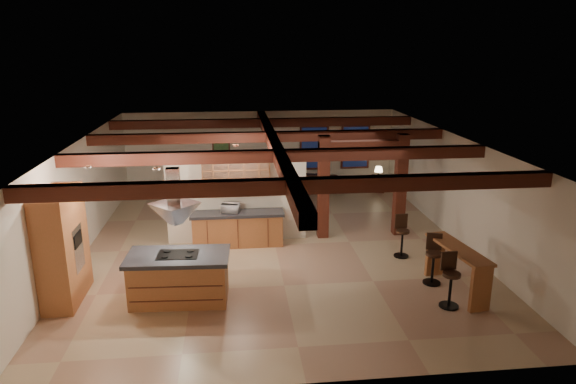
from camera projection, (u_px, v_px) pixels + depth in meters
name	position (u px, v px, depth m)	size (l,w,h in m)	color
ground	(275.00, 245.00, 14.00)	(12.00, 12.00, 0.00)	tan
room_walls	(275.00, 182.00, 13.51)	(12.00, 12.00, 12.00)	silver
ceiling_beams	(274.00, 145.00, 13.24)	(10.00, 12.00, 0.28)	#441B11
timber_posts	(363.00, 175.00, 14.25)	(2.50, 0.30, 2.90)	#441B11
partition_wall	(237.00, 202.00, 14.07)	(3.80, 0.18, 2.20)	silver
pantry_cabinet	(62.00, 247.00, 10.70)	(0.67, 1.60, 2.40)	#A15734
back_counter	(238.00, 228.00, 13.87)	(2.50, 0.66, 0.94)	#A15734
upper_display_cabinet	(236.00, 177.00, 13.68)	(1.80, 0.36, 0.95)	#A15734
range_hood	(176.00, 221.00, 10.49)	(1.10, 1.10, 1.40)	silver
back_windows	(335.00, 147.00, 19.54)	(2.70, 0.07, 1.70)	#441B11
framed_art	(221.00, 144.00, 19.04)	(0.65, 0.05, 0.85)	#441B11
recessed_cans	(165.00, 159.00, 11.09)	(3.16, 2.46, 0.03)	silver
kitchen_island	(179.00, 277.00, 10.83)	(2.19, 1.24, 1.06)	#A15734
dining_table	(269.00, 200.00, 16.80)	(2.01, 1.12, 0.71)	#401C10
sofa	(316.00, 181.00, 19.35)	(2.24, 0.87, 0.65)	black
microwave	(231.00, 208.00, 13.69)	(0.46, 0.31, 0.25)	silver
bar_counter	(457.00, 262.00, 11.16)	(0.78, 2.04, 1.04)	#A15734
side_table	(378.00, 184.00, 19.04)	(0.47, 0.47, 0.58)	#441B11
table_lamp	(379.00, 169.00, 18.89)	(0.31, 0.31, 0.36)	black
bar_stool_a	(450.00, 280.00, 10.57)	(0.41, 0.41, 1.16)	black
bar_stool_b	(433.00, 259.00, 11.62)	(0.42, 0.44, 1.15)	black
bar_stool_c	(402.00, 236.00, 13.12)	(0.38, 0.38, 1.09)	black
dining_chairs	(269.00, 194.00, 16.75)	(2.08, 2.08, 1.10)	#441B11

